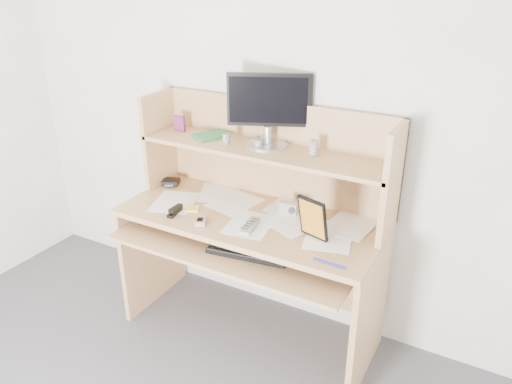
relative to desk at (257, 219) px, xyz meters
The scene contains 19 objects.
back_wall 0.60m from the desk, 90.00° to the left, with size 3.60×0.04×2.50m, color white.
desk is the anchor object (origin of this frame).
paper_clutter 0.10m from the desk, 90.00° to the right, with size 1.32×0.54×0.01m, color white.
keyboard 0.29m from the desk, 68.99° to the right, with size 0.43×0.20×0.03m.
tv_remote 0.22m from the desk, 71.05° to the right, with size 0.05×0.18×0.02m, color #A0A09B.
flip_phone 0.33m from the desk, 123.40° to the right, with size 0.05×0.09×0.02m, color silver.
stapler 0.44m from the desk, 145.02° to the right, with size 0.03×0.12×0.04m, color black.
wallet 0.63m from the desk, behind, with size 0.10×0.08×0.02m, color black.
sticky_note_pad 0.35m from the desk, 152.56° to the right, with size 0.07×0.07×0.01m, color #FFF943.
digital_camera 0.20m from the desk, 12.79° to the left, with size 0.10×0.04×0.06m, color #AFAFB1.
game_case 0.44m from the desk, 21.22° to the right, with size 0.15×0.02×0.21m, color black.
blue_pen 0.63m from the desk, 30.65° to the right, with size 0.01×0.01×0.16m, color #171BAE.
card_box 0.71m from the desk, 169.72° to the left, with size 0.07×0.02×0.09m, color #A71623.
shelf_book 0.53m from the desk, 164.48° to the left, with size 0.13×0.18×0.02m, color #30783B.
chip_stack_a 0.46m from the desk, 169.30° to the left, with size 0.04×0.04×0.05m, color black.
chip_stack_b 0.43m from the desk, 95.44° to the left, with size 0.04×0.04×0.06m, color silver.
chip_stack_c 0.41m from the desk, 110.50° to the left, with size 0.04×0.04×0.05m, color black.
chip_stack_d 0.51m from the desk, 18.84° to the left, with size 0.05×0.05×0.08m, color white.
monitor 0.60m from the desk, 89.80° to the left, with size 0.41×0.24×0.38m.
Camera 1 is at (1.16, -0.55, 1.95)m, focal length 35.00 mm.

